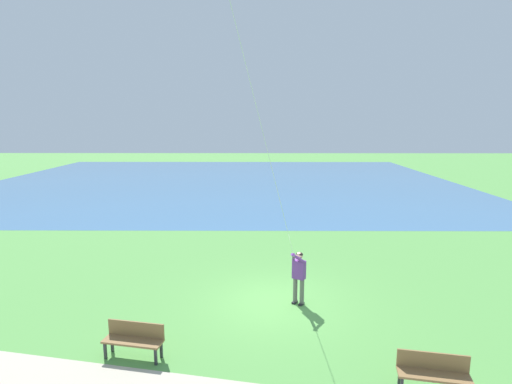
{
  "coord_description": "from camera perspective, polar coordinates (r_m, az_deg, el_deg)",
  "views": [
    {
      "loc": [
        -12.24,
        0.56,
        5.84
      ],
      "look_at": [
        -0.02,
        0.63,
        3.66
      ],
      "focal_mm": 28.31,
      "sensor_mm": 36.0,
      "label": 1
    }
  ],
  "objects": [
    {
      "name": "ground_plane",
      "position": [
        13.57,
        2.77,
        -15.38
      ],
      "size": [
        120.0,
        120.0,
        0.0
      ],
      "primitive_type": "plane",
      "color": "#569947"
    },
    {
      "name": "park_bench_far_walkway",
      "position": [
        11.09,
        -16.85,
        -19.07
      ],
      "size": [
        0.71,
        1.56,
        0.88
      ],
      "color": "olive",
      "rests_on": "ground"
    },
    {
      "name": "person_kite_flyer",
      "position": [
        13.14,
        6.04,
        -11.32
      ],
      "size": [
        0.62,
        0.54,
        1.83
      ],
      "color": "#232328",
      "rests_on": "ground"
    },
    {
      "name": "park_bench_near_walkway",
      "position": [
        10.25,
        23.78,
        -22.13
      ],
      "size": [
        0.71,
        1.56,
        0.88
      ],
      "color": "olive",
      "rests_on": "ground"
    },
    {
      "name": "lake_water",
      "position": [
        39.46,
        -4.65,
        1.59
      ],
      "size": [
        36.0,
        44.0,
        0.01
      ],
      "primitive_type": "cube",
      "color": "teal",
      "rests_on": "ground"
    }
  ]
}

